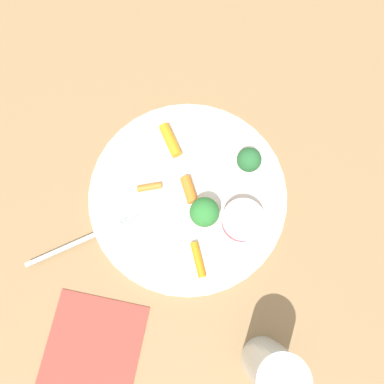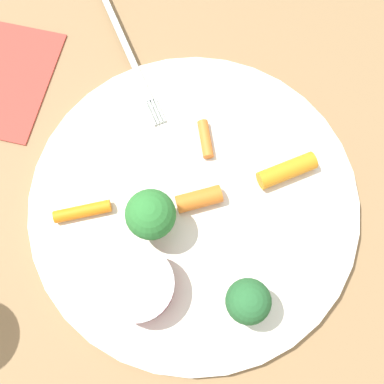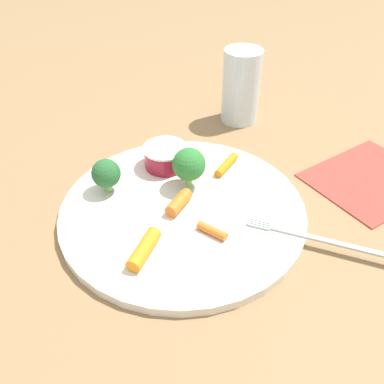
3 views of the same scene
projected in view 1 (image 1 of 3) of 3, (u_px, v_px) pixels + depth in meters
The scene contains 12 objects.
ground_plane at pixel (188, 196), 0.57m from camera, with size 2.40×2.40×0.00m, color olive.
plate at pixel (188, 195), 0.56m from camera, with size 0.31×0.31×0.01m, color silver.
sauce_cup at pixel (242, 221), 0.53m from camera, with size 0.06×0.06×0.03m.
broccoli_floret_0 at pixel (204, 212), 0.51m from camera, with size 0.04×0.04×0.06m.
broccoli_floret_1 at pixel (249, 160), 0.54m from camera, with size 0.04×0.04×0.05m.
carrot_stick_0 at pixel (149, 187), 0.55m from camera, with size 0.01×0.01×0.04m, color orange.
carrot_stick_1 at pixel (190, 190), 0.55m from camera, with size 0.02×0.02×0.04m, color orange.
carrot_stick_2 at pixel (170, 140), 0.57m from camera, with size 0.02×0.02×0.06m, color orange.
carrot_stick_3 at pixel (198, 260), 0.52m from camera, with size 0.01×0.01×0.05m, color orange.
fork at pixel (85, 239), 0.54m from camera, with size 0.14×0.13×0.00m.
drinking_glass at pixel (272, 369), 0.45m from camera, with size 0.06×0.06×0.12m, color silver.
napkin at pixel (90, 358), 0.51m from camera, with size 0.17×0.13×0.00m, color #AC3C32.
Camera 1 is at (0.12, 0.06, 0.55)m, focal length 33.30 mm.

